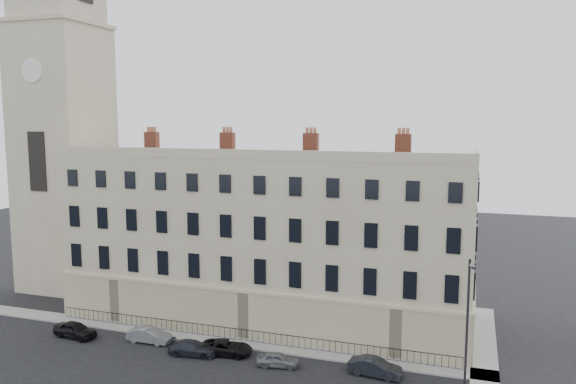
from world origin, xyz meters
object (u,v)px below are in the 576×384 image
object	(u,v)px
car_a	(75,330)
car_c	(193,348)
streetlamp	(468,316)
car_b	(149,335)
car_e	(278,360)
car_d	(226,347)
car_f	(375,367)

from	to	relation	value
car_a	car_c	distance (m)	11.10
car_c	car_a	bearing A→B (deg)	83.01
car_a	car_c	xyz separation A→B (m)	(11.10, -0.09, -0.10)
streetlamp	car_b	bearing A→B (deg)	-169.44
car_b	streetlamp	distance (m)	25.14
car_e	car_a	bearing A→B (deg)	81.18
car_d	car_f	size ratio (longest dim) A/B	1.06
car_b	car_c	bearing A→B (deg)	-104.80
car_b	car_c	world-z (taller)	car_b
car_a	car_b	distance (m)	6.58
car_a	car_f	xyz separation A→B (m)	(25.12, 0.83, -0.03)
car_a	streetlamp	xyz separation A→B (m)	(31.27, 1.53, 4.25)
car_d	car_c	bearing A→B (deg)	105.38
car_c	car_f	size ratio (longest dim) A/B	1.01
car_c	streetlamp	distance (m)	20.69
car_f	car_e	bearing A→B (deg)	102.45
car_e	streetlamp	distance (m)	14.01
car_a	car_c	size ratio (longest dim) A/B	1.00
car_e	car_f	world-z (taller)	car_f
car_e	car_b	bearing A→B (deg)	76.16
car_e	streetlamp	size ratio (longest dim) A/B	0.36
car_a	car_d	xyz separation A→B (m)	(13.50, 0.85, -0.09)
car_c	car_f	distance (m)	14.05
car_b	car_d	bearing A→B (deg)	-92.64
car_a	car_b	xyz separation A→B (m)	(6.50, 1.04, -0.05)
car_b	car_e	xyz separation A→B (m)	(11.54, -0.97, -0.08)
car_d	car_a	bearing A→B (deg)	87.73
car_e	car_f	size ratio (longest dim) A/B	0.82
car_f	car_c	bearing A→B (deg)	100.08
car_f	streetlamp	bearing A→B (deg)	-77.18
car_c	streetlamp	size ratio (longest dim) A/B	0.44
car_a	car_e	xyz separation A→B (m)	(18.04, 0.07, -0.12)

